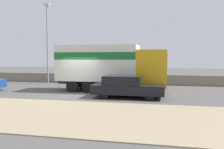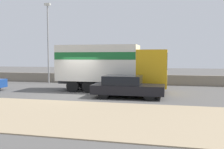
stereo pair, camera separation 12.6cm
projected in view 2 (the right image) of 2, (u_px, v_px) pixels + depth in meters
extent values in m
plane|color=#514F4C|center=(75.00, 95.00, 16.51)|extent=(80.00, 80.00, 0.00)
cube|color=#9E896B|center=(31.00, 112.00, 11.33)|extent=(60.00, 6.06, 0.04)
cube|color=gray|center=(103.00, 79.00, 23.53)|extent=(60.00, 0.35, 0.91)
cylinder|color=gray|center=(48.00, 45.00, 23.64)|extent=(0.14, 0.14, 7.28)
cube|color=beige|center=(47.00, 4.00, 23.36)|extent=(0.56, 0.28, 0.20)
cube|color=gold|center=(152.00, 68.00, 17.53)|extent=(2.03, 2.47, 2.60)
cube|color=black|center=(167.00, 61.00, 17.27)|extent=(0.06, 2.10, 1.14)
cube|color=#2D2D33|center=(99.00, 82.00, 18.49)|extent=(5.85, 1.38, 0.25)
cube|color=silver|center=(98.00, 63.00, 18.38)|extent=(5.85, 2.51, 2.57)
cube|color=#19662D|center=(98.00, 56.00, 18.35)|extent=(5.82, 2.53, 0.51)
cylinder|color=black|center=(153.00, 85.00, 18.66)|extent=(0.91, 0.28, 0.91)
cylinder|color=black|center=(151.00, 88.00, 16.58)|extent=(0.91, 0.28, 0.91)
cylinder|color=black|center=(83.00, 83.00, 19.90)|extent=(0.91, 0.28, 0.91)
cylinder|color=black|center=(73.00, 86.00, 17.83)|extent=(0.91, 0.28, 0.91)
cylinder|color=black|center=(97.00, 83.00, 19.64)|extent=(0.91, 0.28, 0.91)
cylinder|color=black|center=(88.00, 86.00, 17.56)|extent=(0.91, 0.28, 0.91)
cube|color=black|center=(128.00, 89.00, 15.36)|extent=(4.40, 1.80, 0.56)
cube|color=black|center=(123.00, 80.00, 15.40)|extent=(2.29, 1.65, 0.55)
cylinder|color=black|center=(151.00, 91.00, 15.82)|extent=(0.70, 0.20, 0.70)
cylinder|color=black|center=(149.00, 95.00, 14.31)|extent=(0.70, 0.20, 0.70)
cylinder|color=black|center=(110.00, 90.00, 16.43)|extent=(0.70, 0.20, 0.70)
cylinder|color=black|center=(104.00, 93.00, 14.92)|extent=(0.70, 0.20, 0.70)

